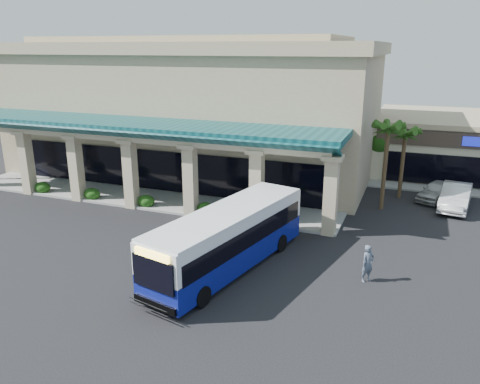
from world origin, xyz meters
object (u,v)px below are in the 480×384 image
at_px(car_white, 456,197).
at_px(transit_bus, 229,240).
at_px(car_silver, 437,191).
at_px(pedestrian, 368,264).

bearing_deg(car_white, transit_bus, -120.46).
bearing_deg(car_silver, pedestrian, -79.22).
bearing_deg(car_white, pedestrian, -101.10).
bearing_deg(car_silver, car_white, -27.47).
relative_size(car_silver, car_white, 0.81).
relative_size(transit_bus, pedestrian, 6.07).
relative_size(transit_bus, car_white, 2.16).
bearing_deg(transit_bus, car_white, 64.64).
relative_size(pedestrian, car_white, 0.36).
height_order(transit_bus, pedestrian, transit_bus).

